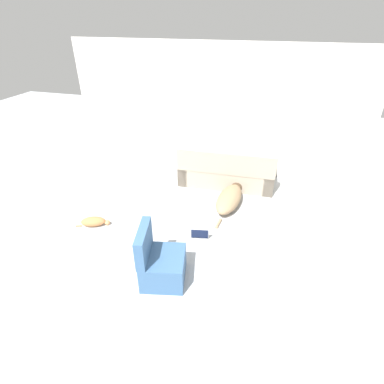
% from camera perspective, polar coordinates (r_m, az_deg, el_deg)
% --- Properties ---
extents(ground_plane, '(20.00, 20.00, 0.00)m').
position_cam_1_polar(ground_plane, '(3.96, -12.43, -24.42)').
color(ground_plane, '#ADB2B7').
extents(wall_back, '(6.47, 0.06, 2.75)m').
position_cam_1_polar(wall_back, '(6.76, 4.09, 15.21)').
color(wall_back, silver).
rests_on(wall_back, ground_plane).
extents(couch, '(2.02, 0.96, 0.86)m').
position_cam_1_polar(couch, '(6.48, 6.61, 3.78)').
color(couch, tan).
rests_on(couch, ground_plane).
extents(dog, '(0.52, 1.51, 0.32)m').
position_cam_1_polar(dog, '(5.82, 7.30, -0.95)').
color(dog, '#A38460').
rests_on(dog, ground_plane).
extents(cat, '(0.58, 0.34, 0.17)m').
position_cam_1_polar(cat, '(5.51, -18.16, -5.38)').
color(cat, '#BC7A47').
rests_on(cat, ground_plane).
extents(laptop_open, '(0.34, 0.30, 0.22)m').
position_cam_1_polar(laptop_open, '(4.92, 1.45, -8.71)').
color(laptop_open, '#B7B7BC').
rests_on(laptop_open, ground_plane).
extents(side_chair, '(0.71, 0.72, 0.85)m').
position_cam_1_polar(side_chair, '(4.22, -6.11, -13.32)').
color(side_chair, '#385B84').
rests_on(side_chair, ground_plane).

